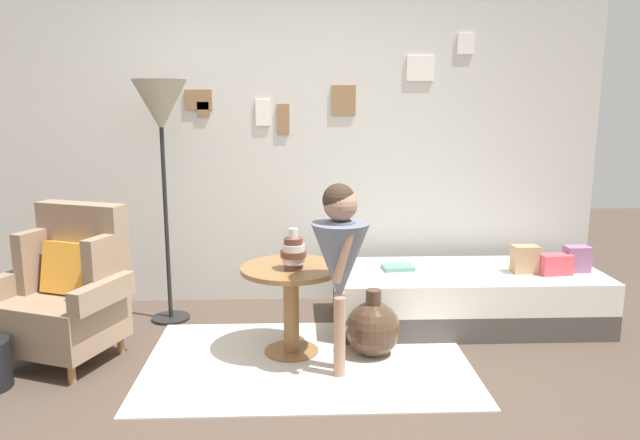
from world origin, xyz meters
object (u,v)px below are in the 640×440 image
(daybed, at_px, (466,297))
(book_on_daybed, at_px, (398,267))
(vase_striped, at_px, (293,253))
(person_child, at_px, (340,254))
(armchair, at_px, (69,291))
(floor_lamp, at_px, (160,115))
(side_table, at_px, (291,291))
(demijohn_near, at_px, (373,328))

(daybed, relative_size, book_on_daybed, 8.65)
(vase_striped, bearing_deg, person_child, -41.82)
(person_child, bearing_deg, book_on_daybed, 59.94)
(daybed, relative_size, person_child, 1.66)
(armchair, height_order, floor_lamp, floor_lamp)
(floor_lamp, bearing_deg, person_child, -38.57)
(armchair, height_order, side_table, armchair)
(armchair, bearing_deg, demijohn_near, -1.10)
(armchair, height_order, book_on_daybed, armchair)
(daybed, distance_m, vase_striped, 1.45)
(floor_lamp, height_order, book_on_daybed, floor_lamp)
(armchair, relative_size, person_child, 0.85)
(side_table, xyz_separation_m, person_child, (0.29, -0.30, 0.31))
(floor_lamp, relative_size, person_child, 1.53)
(book_on_daybed, bearing_deg, daybed, -4.82)
(daybed, height_order, book_on_daybed, book_on_daybed)
(daybed, xyz_separation_m, demijohn_near, (-0.75, -0.54, -0.02))
(demijohn_near, bearing_deg, book_on_daybed, 66.65)
(vase_striped, xyz_separation_m, person_child, (0.27, -0.24, 0.05))
(side_table, height_order, vase_striped, vase_striped)
(vase_striped, bearing_deg, side_table, 106.40)
(floor_lamp, height_order, demijohn_near, floor_lamp)
(daybed, bearing_deg, person_child, -141.11)
(book_on_daybed, distance_m, demijohn_near, 0.68)
(book_on_daybed, height_order, demijohn_near, demijohn_near)
(side_table, relative_size, floor_lamp, 0.36)
(armchair, bearing_deg, person_child, -9.80)
(vase_striped, height_order, person_child, person_child)
(armchair, xyz_separation_m, daybed, (2.65, 0.50, -0.24))
(side_table, relative_size, book_on_daybed, 2.89)
(vase_striped, distance_m, demijohn_near, 0.71)
(side_table, bearing_deg, floor_lamp, 144.32)
(person_child, distance_m, book_on_daybed, 1.02)
(daybed, distance_m, side_table, 1.38)
(side_table, bearing_deg, person_child, -46.35)
(floor_lamp, xyz_separation_m, demijohn_near, (1.43, -0.70, -1.33))
(side_table, height_order, book_on_daybed, side_table)
(daybed, height_order, side_table, side_table)
(vase_striped, xyz_separation_m, book_on_daybed, (0.75, 0.59, -0.27))
(daybed, xyz_separation_m, side_table, (-1.27, -0.49, 0.22))
(armchair, height_order, vase_striped, armchair)
(vase_striped, xyz_separation_m, demijohn_near, (0.50, 0.01, -0.50))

